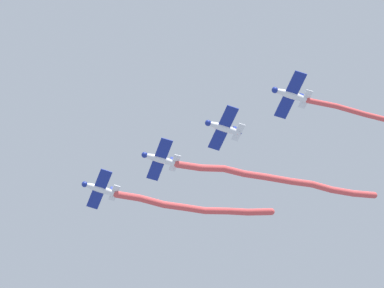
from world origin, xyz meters
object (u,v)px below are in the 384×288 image
Objects in this scene: airplane_right_wing at (223,128)px; airplane_slot at (290,95)px; airplane_lead at (100,189)px; airplane_left_wing at (160,159)px.

airplane_slot is at bearing 129.78° from airplane_right_wing.
airplane_lead is at bearing -50.23° from airplane_right_wing.
airplane_slot is (2.03, 18.05, 0.50)m from airplane_left_wing.
airplane_slot reaches higher than airplane_right_wing.
airplane_right_wing reaches higher than airplane_lead.
airplane_lead is 27.25m from airplane_slot.
airplane_right_wing is 9.08m from airplane_slot.
airplane_right_wing reaches higher than airplane_left_wing.
airplane_left_wing reaches higher than airplane_lead.
airplane_left_wing is 18.17m from airplane_slot.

